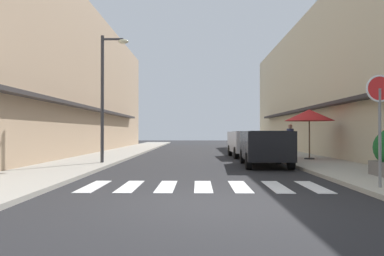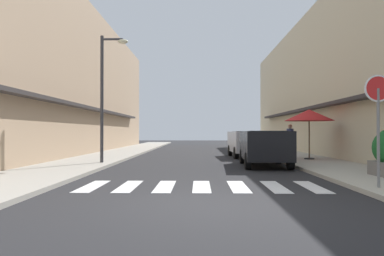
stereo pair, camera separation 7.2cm
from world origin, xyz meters
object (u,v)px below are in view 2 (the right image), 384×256
round_street_sign (378,101)px  street_lamp (106,85)px  parked_car_mid (247,141)px  parked_car_near (264,144)px  cafe_umbrella (309,115)px  pedestrian_walking_near (290,140)px

round_street_sign → street_lamp: 10.97m
parked_car_mid → street_lamp: street_lamp is taller
parked_car_near → cafe_umbrella: size_ratio=1.79×
cafe_umbrella → pedestrian_walking_near: cafe_umbrella is taller
parked_car_mid → pedestrian_walking_near: (1.85, -2.34, 0.09)m
pedestrian_walking_near → parked_car_near: bearing=93.5°
street_lamp → pedestrian_walking_near: size_ratio=3.22×
cafe_umbrella → parked_car_near: bearing=-135.2°
parked_car_near → round_street_sign: size_ratio=1.62×
parked_car_near → round_street_sign: bearing=-77.3°
cafe_umbrella → pedestrian_walking_near: 1.61m
cafe_umbrella → pedestrian_walking_near: (-0.73, 0.76, -1.21)m
parked_car_near → parked_car_mid: (0.00, 5.66, -0.00)m
parked_car_near → street_lamp: size_ratio=0.79×
street_lamp → cafe_umbrella: size_ratio=2.27×
parked_car_mid → round_street_sign: (1.52, -12.41, 1.23)m
cafe_umbrella → pedestrian_walking_near: size_ratio=1.41×
parked_car_near → round_street_sign: 7.02m
parked_car_mid → cafe_umbrella: bearing=-50.2°
parked_car_near → cafe_umbrella: (2.58, 2.56, 1.30)m
pedestrian_walking_near → round_street_sign: bearing=120.7°
parked_car_mid → street_lamp: size_ratio=0.75×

